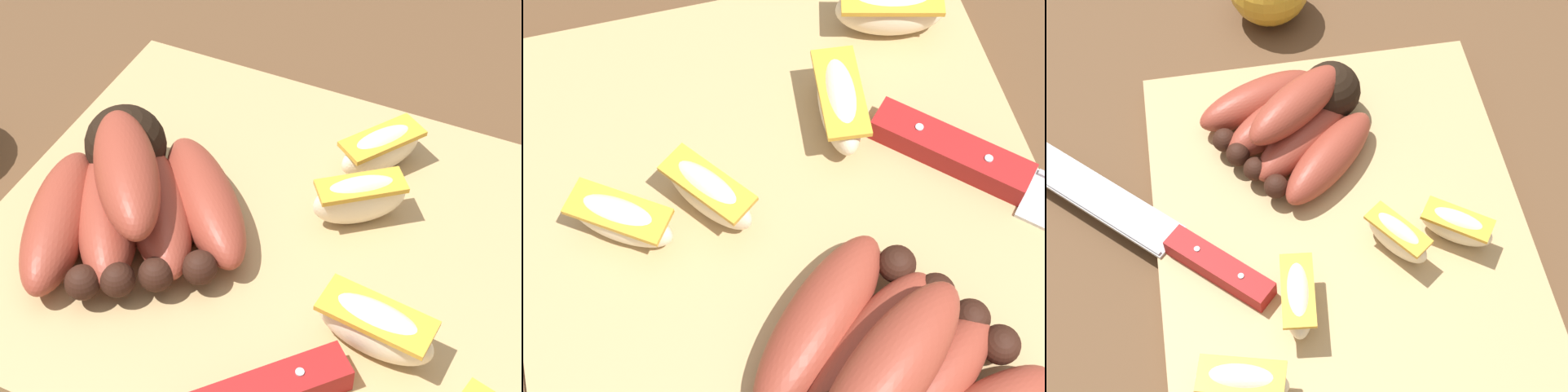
{
  "view_description": "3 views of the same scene",
  "coord_description": "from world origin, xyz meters",
  "views": [
    {
      "loc": [
        -0.14,
        0.31,
        0.41
      ],
      "look_at": [
        0.0,
        -0.01,
        0.05
      ],
      "focal_mm": 55.23,
      "sensor_mm": 36.0,
      "label": 1
    },
    {
      "loc": [
        0.18,
        -0.06,
        0.46
      ],
      "look_at": [
        -0.04,
        -0.0,
        0.05
      ],
      "focal_mm": 57.42,
      "sensor_mm": 36.0,
      "label": 2
    },
    {
      "loc": [
        -0.39,
        0.09,
        0.64
      ],
      "look_at": [
        -0.0,
        0.03,
        0.04
      ],
      "focal_mm": 58.19,
      "sensor_mm": 36.0,
      "label": 3
    }
  ],
  "objects": [
    {
      "name": "apple_wedge_near",
      "position": [
        -0.05,
        -0.04,
        0.04
      ],
      "size": [
        0.06,
        0.05,
        0.04
      ],
      "color": "#F4E5C1",
      "rests_on": "cutting_board"
    },
    {
      "name": "cutting_board",
      "position": [
        -0.02,
        0.0,
        0.01
      ],
      "size": [
        0.38,
        0.32,
        0.02
      ],
      "primitive_type": "cube",
      "color": "tan",
      "rests_on": "ground_plane"
    },
    {
      "name": "apple_wedge_far",
      "position": [
        -0.16,
        0.1,
        0.04
      ],
      "size": [
        0.04,
        0.08,
        0.04
      ],
      "color": "#F4E5C1",
      "rests_on": "cutting_board"
    },
    {
      "name": "banana_bunch",
      "position": [
        0.08,
        0.02,
        0.04
      ],
      "size": [
        0.17,
        0.17,
        0.07
      ],
      "color": "black",
      "rests_on": "cutting_board"
    },
    {
      "name": "chefs_knife",
      "position": [
        -0.02,
        0.14,
        0.03
      ],
      "size": [
        0.21,
        0.22,
        0.02
      ],
      "color": "silver",
      "rests_on": "cutting_board"
    },
    {
      "name": "apple_wedge_extra",
      "position": [
        -0.09,
        0.05,
        0.04
      ],
      "size": [
        0.07,
        0.03,
        0.04
      ],
      "color": "#F4E5C1",
      "rests_on": "cutting_board"
    },
    {
      "name": "apple_wedge_middle",
      "position": [
        -0.05,
        -0.09,
        0.04
      ],
      "size": [
        0.05,
        0.06,
        0.03
      ],
      "color": "#F4E5C1",
      "rests_on": "cutting_board"
    },
    {
      "name": "ground_plane",
      "position": [
        0.0,
        0.0,
        0.0
      ],
      "size": [
        6.0,
        6.0,
        0.0
      ],
      "primitive_type": "plane",
      "color": "brown"
    }
  ]
}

